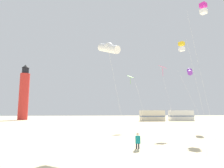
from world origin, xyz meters
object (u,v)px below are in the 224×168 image
Objects in this scene: kite_tube_violet at (190,71)px; kite_tube_white at (109,48)px; kite_box_gold at (182,47)px; kite_diamond_lime at (131,79)px; lighthouse_distant at (24,94)px; rv_van_white at (181,115)px; rv_van_cream at (152,116)px; kite_diamond_rainbow at (163,69)px; kite_flyer_standing at (138,140)px; kite_box_magenta at (203,9)px.

kite_tube_white is at bearing -141.58° from kite_tube_violet.
kite_diamond_lime is (-5.29, 6.05, -3.16)m from kite_box_gold.
lighthouse_distant is 2.56× the size of rv_van_white.
kite_diamond_lime is at bearing -116.91° from rv_van_cream.
kite_diamond_lime is at bearing -125.87° from rv_van_white.
kite_tube_white reaches higher than rv_van_cream.
kite_diamond_rainbow is (2.89, -5.65, 0.29)m from kite_diamond_lime.
kite_box_gold is 8.64m from kite_diamond_lime.
kite_flyer_standing is 0.13× the size of kite_tube_violet.
kite_tube_white reaches higher than kite_flyer_standing.
kite_box_magenta is 11.55m from kite_tube_white.
kite_box_gold is 1.72× the size of rv_van_white.
kite_tube_white is 1.06× the size of kite_diamond_rainbow.
kite_box_magenta is at bearing -61.52° from kite_diamond_lime.
kite_box_magenta is 10.34m from kite_tube_violet.
kite_tube_white is at bearing -110.42° from kite_diamond_lime.
kite_tube_violet is 48.45m from lighthouse_distant.
kite_tube_white is at bearing -148.37° from kite_box_gold.
lighthouse_distant is at bearing -53.98° from kite_flyer_standing.
kite_tube_white is at bearing -43.82° from kite_flyer_standing.
kite_tube_violet is 16.58m from kite_tube_white.
kite_flyer_standing is 39.00m from rv_van_cream.
rv_van_cream is (36.64, -9.76, -6.45)m from lighthouse_distant.
kite_box_magenta is 1.58× the size of kite_tube_white.
kite_diamond_rainbow reaches higher than kite_diamond_lime.
rv_van_cream is 8.38m from rv_van_white.
kite_box_gold reaches higher than kite_tube_violet.
kite_box_magenta reaches higher than kite_tube_white.
kite_box_magenta is at bearing -59.91° from kite_diamond_rainbow.
kite_box_magenta is at bearing -100.09° from rv_van_cream.
kite_diamond_lime is 6.35m from kite_diamond_rainbow.
lighthouse_distant is at bearing 172.02° from rv_van_white.
kite_diamond_rainbow is at bearing 170.48° from kite_box_gold.
kite_flyer_standing is 43.03m from rv_van_white.
kite_box_gold is 1.40× the size of kite_diamond_lime.
kite_diamond_rainbow is 29.57m from rv_van_cream.
kite_box_magenta is 53.37m from lighthouse_distant.
kite_flyer_standing is at bearing -116.27° from rv_van_white.
kite_box_magenta reaches higher than rv_van_white.
lighthouse_distant is (-29.14, 37.62, 0.02)m from kite_diamond_rainbow.
kite_tube_white is (-10.16, -1.64, -5.23)m from kite_box_magenta.
kite_tube_violet is 1.41× the size of rv_van_cream.
kite_flyer_standing is 0.18× the size of rv_van_white.
kite_tube_violet reaches higher than rv_van_white.
kite_flyer_standing is 15.38m from kite_box_gold.
kite_box_gold is (-0.37, 4.39, -2.66)m from kite_box_magenta.
rv_van_cream is (14.88, 34.30, -6.74)m from kite_tube_white.
rv_van_cream is at bearing -14.91° from lighthouse_distant.
kite_box_magenta is 2.14× the size of rv_van_cream.
rv_van_white is (18.74, 22.80, -6.14)m from kite_diamond_lime.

